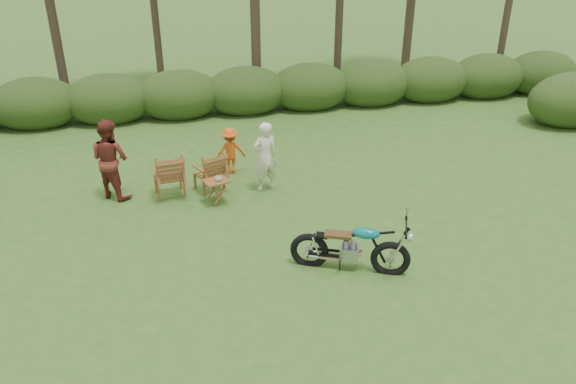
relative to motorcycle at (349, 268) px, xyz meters
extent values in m
plane|color=#2F531B|center=(-0.50, -0.22, 0.00)|extent=(80.00, 80.00, 0.00)
ellipsoid|color=#233814|center=(-6.50, 8.78, 0.63)|extent=(2.52, 1.68, 1.51)
ellipsoid|color=#233814|center=(-4.50, 8.78, 0.63)|extent=(2.52, 1.68, 1.51)
ellipsoid|color=#233814|center=(-2.50, 8.78, 0.63)|extent=(2.52, 1.68, 1.51)
ellipsoid|color=#233814|center=(-0.50, 8.78, 0.63)|extent=(2.52, 1.68, 1.51)
ellipsoid|color=#233814|center=(1.50, 8.78, 0.63)|extent=(2.52, 1.68, 1.51)
ellipsoid|color=#233814|center=(3.50, 8.78, 0.63)|extent=(2.52, 1.68, 1.51)
ellipsoid|color=#233814|center=(5.50, 8.78, 0.63)|extent=(2.52, 1.68, 1.51)
ellipsoid|color=#233814|center=(7.50, 8.78, 0.63)|extent=(2.52, 1.68, 1.51)
ellipsoid|color=#233814|center=(9.50, 8.78, 0.63)|extent=(2.52, 1.68, 1.51)
ellipsoid|color=#233814|center=(8.50, 5.78, 0.68)|extent=(2.70, 1.80, 1.62)
imported|color=beige|center=(-1.93, 2.87, 0.58)|extent=(0.15, 0.15, 0.10)
imported|color=beige|center=(-0.86, 3.35, 0.00)|extent=(0.65, 0.53, 1.56)
imported|color=maroon|center=(-4.09, 3.70, 0.00)|extent=(1.07, 1.04, 1.73)
imported|color=#CE4C13|center=(-1.50, 4.37, 0.00)|extent=(0.74, 0.45, 1.11)
camera|label=1|loc=(-2.70, -7.65, 5.51)|focal=35.00mm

